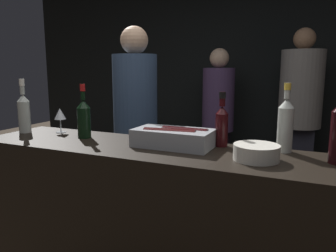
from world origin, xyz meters
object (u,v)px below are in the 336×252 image
(white_wine_bottle, at_px, (24,111))
(red_wine_bottle_burgundy, at_px, (84,117))
(wine_glass, at_px, (60,115))
(red_wine_bottle_black_foil, at_px, (222,123))
(person_blond_tee, at_px, (218,115))
(ice_bin_with_bottles, at_px, (174,137))
(rose_wine_bottle, at_px, (285,123))
(person_grey_polo, at_px, (300,111))
(person_in_hoodie, at_px, (136,126))
(bowl_white, at_px, (256,152))

(white_wine_bottle, bearing_deg, red_wine_bottle_burgundy, 3.14)
(wine_glass, relative_size, red_wine_bottle_black_foil, 0.55)
(red_wine_bottle_black_foil, xyz_separation_m, white_wine_bottle, (-1.31, -0.15, 0.02))
(red_wine_bottle_burgundy, height_order, person_blond_tee, person_blond_tee)
(red_wine_bottle_black_foil, bearing_deg, ice_bin_with_bottles, -153.97)
(rose_wine_bottle, relative_size, person_grey_polo, 0.19)
(white_wine_bottle, bearing_deg, red_wine_bottle_black_foil, 6.50)
(ice_bin_with_bottles, height_order, rose_wine_bottle, rose_wine_bottle)
(ice_bin_with_bottles, relative_size, person_blond_tee, 0.26)
(white_wine_bottle, bearing_deg, person_in_hoodie, 52.40)
(white_wine_bottle, bearing_deg, rose_wine_bottle, 5.66)
(ice_bin_with_bottles, xyz_separation_m, person_in_hoodie, (-0.59, 0.60, -0.08))
(person_grey_polo, bearing_deg, white_wine_bottle, -8.17)
(red_wine_bottle_black_foil, xyz_separation_m, red_wine_bottle_burgundy, (-0.84, -0.12, 0.00))
(white_wine_bottle, height_order, person_grey_polo, person_grey_polo)
(person_blond_tee, height_order, person_grey_polo, person_grey_polo)
(red_wine_bottle_black_foil, xyz_separation_m, person_in_hoodie, (-0.82, 0.48, -0.15))
(ice_bin_with_bottles, xyz_separation_m, person_blond_tee, (-0.29, 1.91, -0.14))
(wine_glass, distance_m, person_blond_tee, 1.94)
(bowl_white, bearing_deg, red_wine_bottle_burgundy, 175.59)
(bowl_white, distance_m, person_blond_tee, 2.14)
(red_wine_bottle_black_foil, distance_m, person_grey_polo, 1.83)
(bowl_white, relative_size, person_grey_polo, 0.12)
(person_in_hoodie, bearing_deg, ice_bin_with_bottles, 129.59)
(wine_glass, xyz_separation_m, person_in_hoodie, (0.27, 0.54, -0.14))
(wine_glass, bearing_deg, ice_bin_with_bottles, -4.18)
(ice_bin_with_bottles, bearing_deg, person_grey_polo, 73.82)
(bowl_white, distance_m, red_wine_bottle_black_foil, 0.32)
(bowl_white, distance_m, white_wine_bottle, 1.54)
(white_wine_bottle, xyz_separation_m, person_in_hoodie, (0.49, 0.63, -0.17))
(ice_bin_with_bottles, distance_m, rose_wine_bottle, 0.58)
(ice_bin_with_bottles, height_order, bowl_white, ice_bin_with_bottles)
(ice_bin_with_bottles, bearing_deg, bowl_white, -11.19)
(ice_bin_with_bottles, bearing_deg, red_wine_bottle_black_foil, 26.03)
(person_in_hoodie, bearing_deg, person_grey_polo, -135.78)
(wine_glass, xyz_separation_m, person_blond_tee, (0.57, 1.85, -0.21))
(rose_wine_bottle, bearing_deg, person_in_hoodie, 157.63)
(red_wine_bottle_burgundy, bearing_deg, person_blond_tee, 80.73)
(ice_bin_with_bottles, bearing_deg, rose_wine_bottle, 12.79)
(ice_bin_with_bottles, distance_m, person_in_hoodie, 0.84)
(ice_bin_with_bottles, relative_size, red_wine_bottle_burgundy, 1.29)
(person_in_hoodie, height_order, person_grey_polo, person_grey_polo)
(ice_bin_with_bottles, xyz_separation_m, white_wine_bottle, (-1.07, -0.03, 0.09))
(ice_bin_with_bottles, relative_size, bowl_white, 2.00)
(wine_glass, relative_size, rose_wine_bottle, 0.46)
(white_wine_bottle, relative_size, person_grey_polo, 0.20)
(wine_glass, relative_size, person_in_hoodie, 0.09)
(person_grey_polo, bearing_deg, wine_glass, -5.56)
(bowl_white, xyz_separation_m, white_wine_bottle, (-1.53, 0.06, 0.10))
(red_wine_bottle_burgundy, bearing_deg, white_wine_bottle, -176.86)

